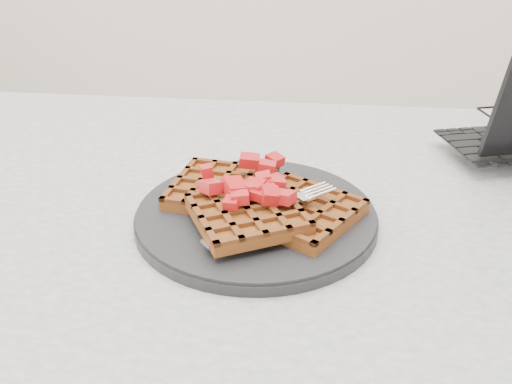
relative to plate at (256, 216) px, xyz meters
The scene contains 5 objects.
table 0.14m from the plate, 25.74° to the left, with size 1.20×0.80×0.75m.
plate is the anchor object (origin of this frame).
waffles 0.02m from the plate, 87.49° to the right, with size 0.24×0.22×0.03m.
strawberry_pile 0.05m from the plate, 135.00° to the right, with size 0.15×0.15×0.02m, color #A10C12, non-canonical shape.
fork 0.05m from the plate, 45.82° to the right, with size 0.02×0.18×0.02m, color silver, non-canonical shape.
Camera 1 is at (0.01, -0.60, 1.10)m, focal length 40.00 mm.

